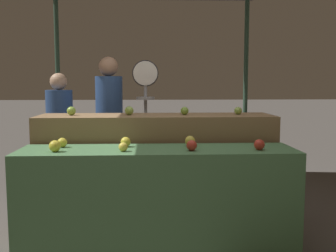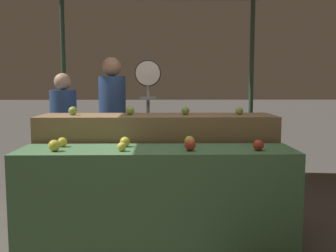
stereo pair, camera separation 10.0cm
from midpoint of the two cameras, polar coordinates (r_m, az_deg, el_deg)
display_counter_front at (r=3.26m, az=-0.75°, el=-11.06°), size 2.21×0.55×0.89m
display_counter_back at (r=3.81m, az=-0.82°, el=-6.77°), size 2.21×0.55×1.12m
apple_front_0 at (r=3.14m, az=-15.32°, el=-2.75°), size 0.09×0.09×0.09m
apple_front_1 at (r=3.05m, az=-5.81°, el=-3.01°), size 0.07×0.07×0.07m
apple_front_2 at (r=3.06m, az=4.18°, el=-2.85°), size 0.08×0.08×0.08m
apple_front_3 at (r=3.16m, az=13.88°, el=-2.71°), size 0.09×0.09×0.09m
apple_front_4 at (r=3.34m, az=-14.27°, el=-2.28°), size 0.08×0.08×0.08m
apple_front_5 at (r=3.26m, az=-5.39°, el=-2.29°), size 0.08×0.08×0.08m
apple_front_6 at (r=3.28m, az=4.01°, el=-2.20°), size 0.09×0.09×0.09m
apple_back_0 at (r=3.79m, az=-12.92°, el=2.17°), size 0.08×0.08×0.08m
apple_back_1 at (r=3.73m, az=-4.75°, el=2.24°), size 0.08×0.08×0.08m
apple_back_2 at (r=3.73m, az=3.33°, el=2.20°), size 0.08×0.08×0.08m
apple_back_3 at (r=3.81m, az=11.07°, el=2.16°), size 0.07×0.07×0.07m
produce_scale at (r=4.37m, az=-2.26°, el=3.64°), size 0.29×0.20×1.67m
person_vendor_at_scale at (r=4.68m, az=-7.45°, el=1.22°), size 0.36×0.36×1.72m
person_customer_left at (r=4.90m, az=-14.32°, el=-0.11°), size 0.39×0.39×1.53m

